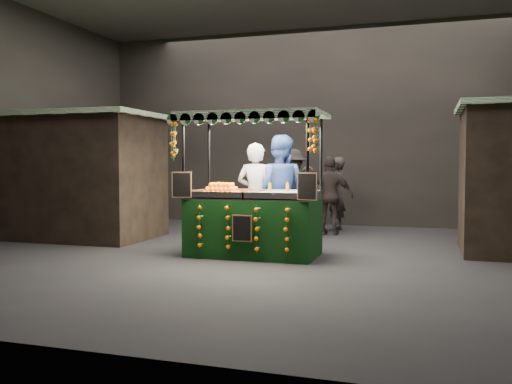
% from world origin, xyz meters
% --- Properties ---
extents(ground, '(12.00, 12.00, 0.00)m').
position_xyz_m(ground, '(0.00, 0.00, 0.00)').
color(ground, black).
rests_on(ground, ground).
extents(market_hall, '(12.10, 10.10, 5.05)m').
position_xyz_m(market_hall, '(0.00, 0.00, 3.38)').
color(market_hall, black).
rests_on(market_hall, ground).
extents(neighbour_stall_left, '(3.00, 2.20, 2.60)m').
position_xyz_m(neighbour_stall_left, '(-4.40, 1.00, 1.31)').
color(neighbour_stall_left, black).
rests_on(neighbour_stall_left, ground).
extents(juice_stall, '(2.49, 1.46, 2.41)m').
position_xyz_m(juice_stall, '(-0.37, -0.09, 0.75)').
color(juice_stall, black).
rests_on(juice_stall, ground).
extents(vendor_grey, '(0.71, 0.48, 1.94)m').
position_xyz_m(vendor_grey, '(-0.59, 0.72, 0.97)').
color(vendor_grey, gray).
rests_on(vendor_grey, ground).
extents(vendor_blue, '(1.04, 0.82, 2.09)m').
position_xyz_m(vendor_blue, '(-0.19, 0.94, 1.05)').
color(vendor_blue, navy).
rests_on(vendor_blue, ground).
extents(shopper_0, '(0.58, 0.40, 1.52)m').
position_xyz_m(shopper_0, '(-0.04, 2.72, 0.76)').
color(shopper_0, black).
rests_on(shopper_0, ground).
extents(shopper_2, '(1.02, 0.45, 1.72)m').
position_xyz_m(shopper_2, '(0.40, 3.02, 0.86)').
color(shopper_2, '#2B2423').
rests_on(shopper_2, ground).
extents(shopper_3, '(1.41, 1.20, 1.89)m').
position_xyz_m(shopper_3, '(-0.52, 3.23, 0.95)').
color(shopper_3, '#2A2522').
rests_on(shopper_3, ground).
extents(shopper_4, '(0.92, 0.63, 1.83)m').
position_xyz_m(shopper_4, '(-0.64, 3.06, 0.92)').
color(shopper_4, '#2B2723').
rests_on(shopper_4, ground).
extents(shopper_6, '(0.52, 0.69, 1.71)m').
position_xyz_m(shopper_6, '(0.39, 3.83, 0.86)').
color(shopper_6, '#2E2825').
rests_on(shopper_6, ground).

